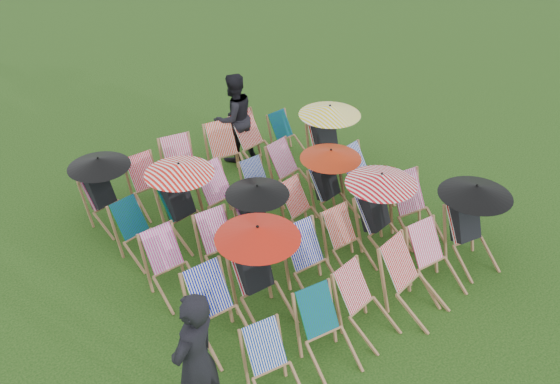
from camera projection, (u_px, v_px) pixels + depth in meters
ground at (285, 244)px, 10.42m from camera, size 100.00×100.00×0.00m
deckchair_0 at (275, 369)px, 7.61m from camera, size 0.71×0.90×0.90m
deckchair_1 at (328, 333)px, 8.08m from camera, size 0.74×0.95×0.95m
deckchair_2 at (367, 304)px, 8.53m from camera, size 0.74×0.94×0.93m
deckchair_3 at (414, 281)px, 8.87m from camera, size 0.84×1.05×1.02m
deckchair_4 at (436, 261)px, 9.29m from camera, size 0.71×0.93×0.96m
deckchair_5 at (472, 224)px, 9.69m from camera, size 1.14×1.21×1.35m
deckchair_6 at (220, 312)px, 8.34m from camera, size 0.70×0.97×1.03m
deckchair_7 at (260, 271)px, 8.69m from camera, size 1.20×1.25×1.42m
deckchair_8 at (314, 264)px, 9.21m from camera, size 0.71×0.95×1.00m
deckchair_9 at (349, 242)px, 9.74m from camera, size 0.60×0.83×0.89m
deckchair_10 at (382, 211)px, 9.96m from camera, size 1.14×1.24×1.36m
deckchair_11 at (417, 210)px, 10.37m from camera, size 0.82×1.03×1.02m
deckchair_12 at (172, 267)px, 9.19m from camera, size 0.63×0.88×0.95m
deckchair_13 at (223, 247)px, 9.59m from camera, size 0.68×0.90×0.93m
deckchair_14 at (260, 219)px, 9.93m from camera, size 1.02×1.11×1.21m
deckchair_15 at (305, 210)px, 10.47m from camera, size 0.71×0.90×0.88m
deckchair_16 at (332, 182)px, 10.79m from camera, size 1.06×1.14×1.25m
deckchair_17 at (366, 179)px, 11.15m from camera, size 0.81×1.03×1.03m
deckchair_18 at (140, 233)px, 9.93m from camera, size 0.71×0.91×0.90m
deckchair_19 at (184, 200)px, 10.23m from camera, size 1.14×1.23×1.35m
deckchair_20 at (224, 197)px, 10.69m from camera, size 0.77×1.00×1.01m
deckchair_21 at (261, 186)px, 11.18m from camera, size 0.54×0.75×0.81m
deckchair_22 at (293, 171)px, 11.48m from camera, size 0.77×0.96×0.94m
deckchair_23 at (329, 140)px, 11.93m from camera, size 1.18×1.26×1.40m
deckchair_24 at (105, 191)px, 10.57m from camera, size 1.05×1.15×1.25m
deckchair_25 at (150, 186)px, 11.08m from camera, size 0.61×0.85×0.92m
deckchair_26 at (184, 169)px, 11.48m from camera, size 0.83×1.03×1.00m
deckchair_27 at (227, 153)px, 11.98m from camera, size 0.82×1.02×0.99m
deckchair_28 at (257, 142)px, 12.31m from camera, size 0.82×1.04×1.03m
deckchair_29 at (288, 136)px, 12.76m from camera, size 0.59×0.79×0.83m
person_left at (195, 361)px, 7.04m from camera, size 0.83×0.71×1.94m
person_rear at (234, 118)px, 12.33m from camera, size 0.90×0.71×1.83m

